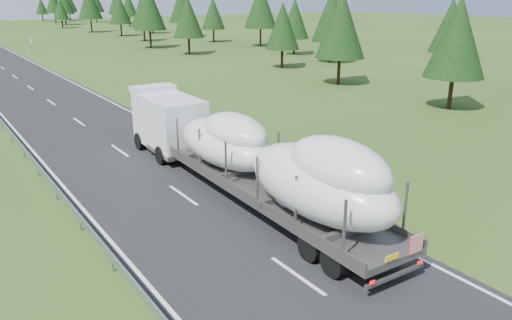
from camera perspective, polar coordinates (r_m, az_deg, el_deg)
ground at (r=18.23m, az=4.74°, el=-13.07°), size 400.00×400.00×0.00m
highway_sign at (r=93.84m, az=-24.33°, el=12.20°), size 0.08×0.90×2.60m
tree_line_right at (r=108.22m, az=-8.07°, el=16.98°), size 27.58×245.40×12.65m
boat_truck at (r=23.70m, az=-1.11°, el=0.99°), size 3.55×21.22×4.53m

